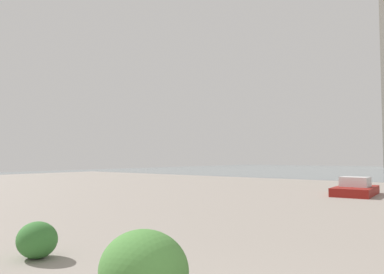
% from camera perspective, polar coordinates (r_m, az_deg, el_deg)
% --- Properties ---
extents(shrub_round, '(0.74, 0.66, 0.63)m').
position_cam_1_polar(shrub_round, '(7.10, -22.99, -14.54)').
color(shrub_round, '#387533').
rests_on(shrub_round, ground).
extents(shrub_wide, '(1.08, 0.97, 0.92)m').
position_cam_1_polar(shrub_wide, '(4.46, -7.56, -19.90)').
color(shrub_wide, '#477F38').
rests_on(shrub_wide, ground).
extents(boat, '(1.82, 3.41, 0.95)m').
position_cam_1_polar(boat, '(18.67, 24.10, -7.59)').
color(boat, maroon).
rests_on(boat, ground).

